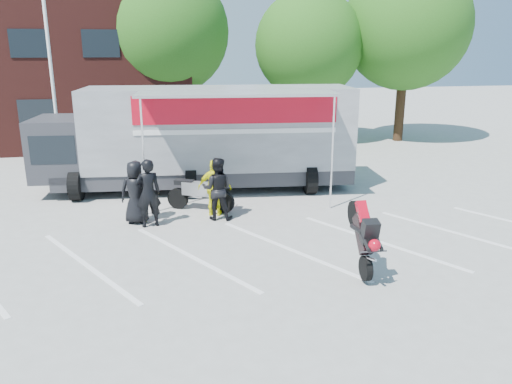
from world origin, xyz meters
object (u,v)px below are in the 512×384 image
object	(u,v)px
parked_motorcycle	(201,211)
tree_left	(167,32)
tree_mid	(309,45)
spectator_leather_a	(136,192)
tree_right	(406,26)
spectator_hivis	(215,188)
flagpole	(55,41)
stunt_bike_rider	(355,271)
spectator_leather_c	(217,189)
spectator_leather_b	(148,193)
transporter_truck	(207,188)

from	to	relation	value
parked_motorcycle	tree_left	bearing A→B (deg)	30.37
tree_mid	spectator_leather_a	world-z (taller)	tree_mid
tree_right	spectator_hivis	bearing A→B (deg)	-136.97
flagpole	parked_motorcycle	bearing A→B (deg)	-50.03
tree_right	parked_motorcycle	distance (m)	16.43
tree_left	spectator_hivis	distance (m)	12.93
stunt_bike_rider	spectator_leather_c	distance (m)	4.95
spectator_leather_a	spectator_hivis	distance (m)	2.27
tree_mid	parked_motorcycle	bearing A→B (deg)	-122.31
spectator_hivis	tree_mid	bearing A→B (deg)	-102.73
stunt_bike_rider	spectator_leather_b	xyz separation A→B (m)	(-4.49, 3.91, 0.96)
tree_right	transporter_truck	bearing A→B (deg)	-146.33
tree_right	spectator_leather_a	bearing A→B (deg)	-141.56
transporter_truck	spectator_leather_b	distance (m)	4.27
parked_motorcycle	spectator_leather_c	xyz separation A→B (m)	(0.41, -0.87, 0.91)
tree_right	stunt_bike_rider	bearing A→B (deg)	-120.06
transporter_truck	stunt_bike_rider	xyz separation A→B (m)	(2.49, -7.56, 0.00)
tree_right	spectator_leather_c	xyz separation A→B (m)	(-11.23, -10.86, -4.97)
spectator_leather_c	tree_left	bearing A→B (deg)	-71.51
transporter_truck	spectator_leather_b	bearing A→B (deg)	-112.84
flagpole	spectator_hivis	bearing A→B (deg)	-50.32
flagpole	transporter_truck	bearing A→B (deg)	-30.20
tree_mid	flagpole	bearing A→B (deg)	-156.03
transporter_truck	spectator_leather_a	bearing A→B (deg)	-119.66
tree_mid	spectator_leather_a	distance (m)	14.66
stunt_bike_rider	spectator_leather_a	world-z (taller)	spectator_leather_a
tree_left	tree_mid	bearing A→B (deg)	-8.13
tree_left	tree_right	distance (m)	12.10
parked_motorcycle	flagpole	bearing A→B (deg)	68.54
flagpole	transporter_truck	world-z (taller)	flagpole
stunt_bike_rider	spectator_hivis	world-z (taller)	spectator_hivis
parked_motorcycle	spectator_leather_b	size ratio (longest dim) A/B	1.15
tree_left	transporter_truck	world-z (taller)	tree_left
parked_motorcycle	spectator_hivis	distance (m)	1.06
spectator_leather_b	spectator_hivis	world-z (taller)	spectator_leather_b
flagpole	tree_right	xyz separation A→B (m)	(16.24, 4.50, 0.82)
flagpole	tree_mid	distance (m)	12.31
flagpole	parked_motorcycle	distance (m)	8.77
transporter_truck	spectator_leather_c	distance (m)	3.53
stunt_bike_rider	spectator_hivis	bearing A→B (deg)	123.07
spectator_leather_b	parked_motorcycle	bearing A→B (deg)	-157.02
tree_right	parked_motorcycle	world-z (taller)	tree_right
tree_mid	stunt_bike_rider	world-z (taller)	tree_mid
tree_right	spectator_leather_c	distance (m)	16.40
spectator_leather_c	spectator_hivis	bearing A→B (deg)	-70.92
stunt_bike_rider	tree_left	bearing A→B (deg)	104.66
parked_motorcycle	spectator_leather_a	bearing A→B (deg)	139.84
tree_mid	spectator_leather_c	bearing A→B (deg)	-118.74
transporter_truck	parked_motorcycle	distance (m)	2.59
parked_motorcycle	spectator_leather_b	bearing A→B (deg)	154.29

